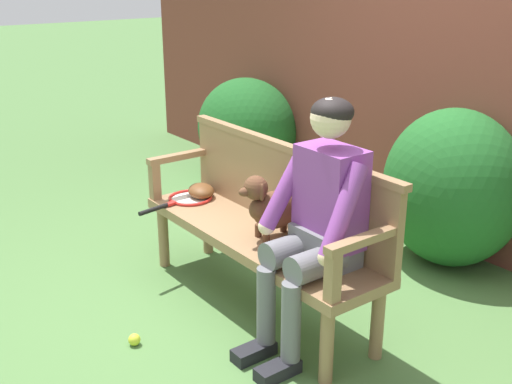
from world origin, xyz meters
The scene contains 13 objects.
ground_plane centered at (0.00, 0.00, 0.00)m, with size 40.00×40.00×0.00m, color #4C753D.
brick_garden_fence centered at (0.00, 1.78, 1.03)m, with size 8.00×0.30×2.06m, color brown.
hedge_bush_far_left centered at (-2.00, 1.39, 0.48)m, with size 1.05×0.86×0.96m, color #1E5B23.
hedge_bush_mid_right centered at (0.30, 1.41, 0.54)m, with size 0.96×0.85×1.07m, color #1E5B23.
garden_bench centered at (0.00, 0.00, 0.41)m, with size 1.77×0.47×0.48m.
bench_backrest centered at (0.00, 0.21, 0.73)m, with size 1.81×0.06×0.50m.
bench_armrest_left_end centered at (-0.85, -0.09, 0.68)m, with size 0.06×0.47×0.28m.
bench_armrest_right_end centered at (0.85, -0.09, 0.68)m, with size 0.06×0.47×0.28m.
person_seated centered at (0.53, -0.01, 0.75)m, with size 0.56×0.64×1.35m.
dog_on_bench centered at (0.11, 0.02, 0.67)m, with size 0.23×0.39×0.38m.
tennis_racket centered at (-0.70, -0.04, 0.49)m, with size 0.33×0.58×0.03m.
baseball_glove centered at (-0.69, 0.06, 0.52)m, with size 0.22×0.17×0.09m, color brown.
tennis_ball centered at (-0.05, -0.78, 0.03)m, with size 0.07×0.07×0.07m, color #CCDB33.
Camera 1 is at (2.69, -2.02, 1.94)m, focal length 44.24 mm.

